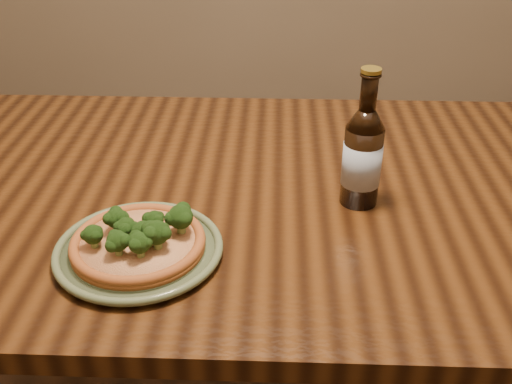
{
  "coord_description": "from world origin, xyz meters",
  "views": [
    {
      "loc": [
        -0.07,
        -0.9,
        1.34
      ],
      "look_at": [
        -0.1,
        -0.04,
        0.82
      ],
      "focal_mm": 42.0,
      "sensor_mm": 36.0,
      "label": 1
    }
  ],
  "objects_px": {
    "pizza": "(139,240)",
    "beer_bottle": "(362,156)",
    "plate": "(139,250)",
    "table": "(308,227)"
  },
  "relations": [
    {
      "from": "pizza",
      "to": "plate",
      "type": "bearing_deg",
      "value": 156.96
    },
    {
      "from": "table",
      "to": "beer_bottle",
      "type": "distance_m",
      "value": 0.21
    },
    {
      "from": "pizza",
      "to": "beer_bottle",
      "type": "relative_size",
      "value": 0.85
    },
    {
      "from": "table",
      "to": "plate",
      "type": "relative_size",
      "value": 5.82
    },
    {
      "from": "plate",
      "to": "beer_bottle",
      "type": "relative_size",
      "value": 1.06
    },
    {
      "from": "plate",
      "to": "beer_bottle",
      "type": "height_order",
      "value": "beer_bottle"
    },
    {
      "from": "pizza",
      "to": "beer_bottle",
      "type": "height_order",
      "value": "beer_bottle"
    },
    {
      "from": "plate",
      "to": "pizza",
      "type": "height_order",
      "value": "pizza"
    },
    {
      "from": "table",
      "to": "pizza",
      "type": "height_order",
      "value": "pizza"
    },
    {
      "from": "plate",
      "to": "pizza",
      "type": "relative_size",
      "value": 1.26
    }
  ]
}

